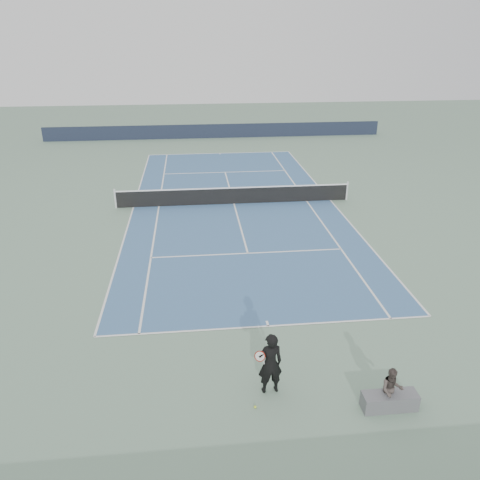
{
  "coord_description": "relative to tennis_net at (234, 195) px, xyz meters",
  "views": [
    {
      "loc": [
        -2.23,
        -24.37,
        8.69
      ],
      "look_at": [
        -0.44,
        -7.4,
        1.1
      ],
      "focal_mm": 35.0,
      "sensor_mm": 36.0,
      "label": 1
    }
  ],
  "objects": [
    {
      "name": "tennis_net",
      "position": [
        0.0,
        0.0,
        0.0
      ],
      "size": [
        12.9,
        0.1,
        1.07
      ],
      "color": "silver",
      "rests_on": "ground"
    },
    {
      "name": "ground",
      "position": [
        0.0,
        0.0,
        -0.5
      ],
      "size": [
        80.0,
        80.0,
        0.0
      ],
      "primitive_type": "plane",
      "color": "slate"
    },
    {
      "name": "tennis_player",
      "position": [
        -0.44,
        -14.8,
        0.39
      ],
      "size": [
        0.81,
        0.55,
        1.79
      ],
      "color": "black",
      "rests_on": "ground"
    },
    {
      "name": "spectator_bench",
      "position": [
        2.46,
        -15.74,
        -0.08
      ],
      "size": [
        1.44,
        0.66,
        1.19
      ],
      "color": "#595A5E",
      "rests_on": "ground"
    },
    {
      "name": "windscreen_far",
      "position": [
        0.0,
        17.88,
        0.1
      ],
      "size": [
        30.0,
        0.25,
        1.2
      ],
      "primitive_type": "cube",
      "color": "black",
      "rests_on": "ground"
    },
    {
      "name": "court_surface",
      "position": [
        0.0,
        0.0,
        -0.5
      ],
      "size": [
        10.97,
        23.77,
        0.01
      ],
      "primitive_type": "cube",
      "color": "#3C618E",
      "rests_on": "ground"
    },
    {
      "name": "tennis_ball",
      "position": [
        -0.9,
        -15.39,
        -0.47
      ],
      "size": [
        0.07,
        0.07,
        0.07
      ],
      "primitive_type": "sphere",
      "color": "#C1DE2D",
      "rests_on": "ground"
    }
  ]
}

